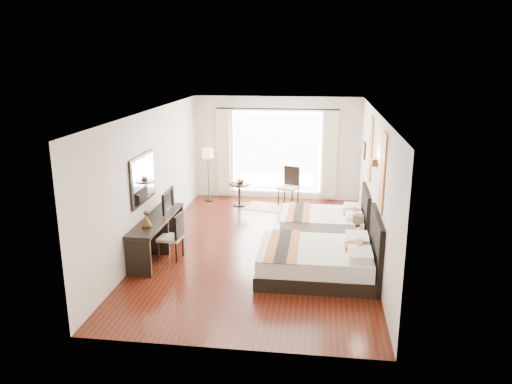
# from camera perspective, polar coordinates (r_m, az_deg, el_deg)

# --- Properties ---
(floor) EXTENTS (4.50, 7.50, 0.01)m
(floor) POSITION_cam_1_polar(r_m,az_deg,el_deg) (10.44, 0.46, -6.34)
(floor) COLOR #3B130A
(floor) RESTS_ON ground
(ceiling) EXTENTS (4.50, 7.50, 0.02)m
(ceiling) POSITION_cam_1_polar(r_m,az_deg,el_deg) (9.76, 0.49, 9.09)
(ceiling) COLOR white
(ceiling) RESTS_ON wall_headboard
(wall_headboard) EXTENTS (0.01, 7.50, 2.80)m
(wall_headboard) POSITION_cam_1_polar(r_m,az_deg,el_deg) (9.99, 13.36, 0.71)
(wall_headboard) COLOR silver
(wall_headboard) RESTS_ON floor
(wall_desk) EXTENTS (0.01, 7.50, 2.80)m
(wall_desk) POSITION_cam_1_polar(r_m,az_deg,el_deg) (10.51, -11.78, 1.52)
(wall_desk) COLOR silver
(wall_desk) RESTS_ON floor
(wall_window) EXTENTS (4.50, 0.01, 2.80)m
(wall_window) POSITION_cam_1_polar(r_m,az_deg,el_deg) (13.65, 2.38, 5.00)
(wall_window) COLOR silver
(wall_window) RESTS_ON floor
(wall_entry) EXTENTS (4.50, 0.01, 2.80)m
(wall_entry) POSITION_cam_1_polar(r_m,az_deg,el_deg) (6.48, -3.56, -6.97)
(wall_entry) COLOR silver
(wall_entry) RESTS_ON floor
(window_glass) EXTENTS (2.40, 0.02, 2.20)m
(window_glass) POSITION_cam_1_polar(r_m,az_deg,el_deg) (13.65, 2.37, 4.57)
(window_glass) COLOR white
(window_glass) RESTS_ON wall_window
(sheer_curtain) EXTENTS (2.30, 0.02, 2.10)m
(sheer_curtain) POSITION_cam_1_polar(r_m,az_deg,el_deg) (13.59, 2.35, 4.53)
(sheer_curtain) COLOR white
(sheer_curtain) RESTS_ON wall_window
(drape_left) EXTENTS (0.35, 0.14, 2.35)m
(drape_left) POSITION_cam_1_polar(r_m,az_deg,el_deg) (13.76, -3.71, 4.56)
(drape_left) COLOR beige
(drape_left) RESTS_ON floor
(drape_right) EXTENTS (0.35, 0.14, 2.35)m
(drape_right) POSITION_cam_1_polar(r_m,az_deg,el_deg) (13.51, 8.49, 4.22)
(drape_right) COLOR beige
(drape_right) RESTS_ON floor
(art_panel_near) EXTENTS (0.03, 0.50, 1.35)m
(art_panel_near) POSITION_cam_1_polar(r_m,az_deg,el_deg) (8.66, 14.27, 2.16)
(art_panel_near) COLOR #933415
(art_panel_near) RESTS_ON wall_headboard
(art_panel_far) EXTENTS (0.03, 0.50, 1.35)m
(art_panel_far) POSITION_cam_1_polar(r_m,az_deg,el_deg) (10.82, 12.97, 4.83)
(art_panel_far) COLOR #933415
(art_panel_far) RESTS_ON wall_headboard
(wall_sconce) EXTENTS (0.10, 0.14, 0.14)m
(wall_sconce) POSITION_cam_1_polar(r_m,az_deg,el_deg) (9.59, 13.39, 3.30)
(wall_sconce) COLOR #413017
(wall_sconce) RESTS_ON wall_headboard
(mirror_frame) EXTENTS (0.04, 1.25, 0.95)m
(mirror_frame) POSITION_cam_1_polar(r_m,az_deg,el_deg) (9.90, -12.84, 1.50)
(mirror_frame) COLOR black
(mirror_frame) RESTS_ON wall_desk
(mirror_glass) EXTENTS (0.01, 1.12, 0.82)m
(mirror_glass) POSITION_cam_1_polar(r_m,az_deg,el_deg) (9.89, -12.70, 1.49)
(mirror_glass) COLOR white
(mirror_glass) RESTS_ON mirror_frame
(bed_near) EXTENTS (2.11, 1.65, 1.19)m
(bed_near) POSITION_cam_1_polar(r_m,az_deg,el_deg) (9.10, 7.39, -7.71)
(bed_near) COLOR black
(bed_near) RESTS_ON floor
(bed_far) EXTENTS (1.89, 1.47, 1.06)m
(bed_far) POSITION_cam_1_polar(r_m,az_deg,el_deg) (11.19, 8.00, -3.44)
(bed_far) COLOR black
(bed_far) RESTS_ON floor
(nightstand) EXTENTS (0.38, 0.47, 0.45)m
(nightstand) POSITION_cam_1_polar(r_m,az_deg,el_deg) (10.05, 11.60, -6.14)
(nightstand) COLOR black
(nightstand) RESTS_ON floor
(table_lamp) EXTENTS (0.22, 0.22, 0.35)m
(table_lamp) POSITION_cam_1_polar(r_m,az_deg,el_deg) (9.98, 11.59, -3.18)
(table_lamp) COLOR black
(table_lamp) RESTS_ON nightstand
(vase) EXTENTS (0.14, 0.14, 0.13)m
(vase) POSITION_cam_1_polar(r_m,az_deg,el_deg) (9.77, 11.65, -4.66)
(vase) COLOR black
(vase) RESTS_ON nightstand
(console_desk) EXTENTS (0.50, 2.20, 0.76)m
(console_desk) POSITION_cam_1_polar(r_m,az_deg,el_deg) (10.16, -11.22, -4.96)
(console_desk) COLOR black
(console_desk) RESTS_ON floor
(television) EXTENTS (0.12, 0.77, 0.44)m
(television) POSITION_cam_1_polar(r_m,az_deg,el_deg) (10.42, -10.42, -0.94)
(television) COLOR black
(television) RESTS_ON console_desk
(bronze_figurine) EXTENTS (0.20, 0.20, 0.29)m
(bronze_figurine) POSITION_cam_1_polar(r_m,az_deg,el_deg) (9.51, -12.41, -3.14)
(bronze_figurine) COLOR #413017
(bronze_figurine) RESTS_ON console_desk
(desk_chair) EXTENTS (0.46, 0.46, 0.92)m
(desk_chair) POSITION_cam_1_polar(r_m,az_deg,el_deg) (9.91, -9.61, -6.01)
(desk_chair) COLOR tan
(desk_chair) RESTS_ON floor
(floor_lamp) EXTENTS (0.29, 0.29, 1.46)m
(floor_lamp) POSITION_cam_1_polar(r_m,az_deg,el_deg) (13.44, -5.53, 4.03)
(floor_lamp) COLOR black
(floor_lamp) RESTS_ON floor
(side_table) EXTENTS (0.52, 0.52, 0.60)m
(side_table) POSITION_cam_1_polar(r_m,az_deg,el_deg) (13.18, -1.91, -0.28)
(side_table) COLOR black
(side_table) RESTS_ON floor
(fruit_bowl) EXTENTS (0.22, 0.22, 0.05)m
(fruit_bowl) POSITION_cam_1_polar(r_m,az_deg,el_deg) (13.11, -1.82, 1.10)
(fruit_bowl) COLOR #4D2A1B
(fruit_bowl) RESTS_ON side_table
(window_chair) EXTENTS (0.60, 0.60, 1.01)m
(window_chair) POSITION_cam_1_polar(r_m,az_deg,el_deg) (13.29, 3.76, -0.14)
(window_chair) COLOR tan
(window_chair) RESTS_ON floor
(jute_rug) EXTENTS (1.28, 1.00, 0.01)m
(jute_rug) POSITION_cam_1_polar(r_m,az_deg,el_deg) (13.09, 1.39, -1.73)
(jute_rug) COLOR tan
(jute_rug) RESTS_ON floor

